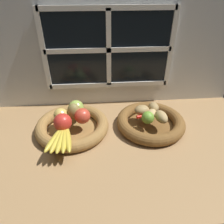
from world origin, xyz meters
The scene contains 16 objects.
ground_plane centered at (0.00, 0.00, -1.50)cm, with size 140.00×90.00×3.00cm, color #9E774C.
back_wall centered at (0.00, 29.77, 27.88)cm, with size 140.00×4.60×55.00cm.
fruit_bowl_left centered at (-19.12, 3.63, 2.57)cm, with size 34.31×34.31×5.49cm.
fruit_bowl_right centered at (18.42, 3.63, 2.57)cm, with size 32.91×32.91×5.49cm.
apple_green_back centered at (-17.13, 9.29, 9.17)cm, with size 7.36×7.36×7.36cm, color #99B74C.
apple_golden_left centered at (-23.75, 4.11, 8.77)cm, with size 6.56×6.56×6.56cm, color #DBB756.
apple_red_front centered at (-22.10, -2.50, 9.42)cm, with size 7.87×7.87×7.87cm, color red.
apple_red_right centered at (-13.90, 2.15, 9.08)cm, with size 7.19×7.19×7.19cm, color #CC422D.
pear_brown centered at (-17.78, 5.11, 9.67)cm, with size 5.87×6.18×8.36cm, color olive.
banana_bunch_front centered at (-22.02, -9.36, 6.88)cm, with size 12.00×19.40×2.79cm.
potato_large centered at (18.42, 3.63, 7.49)cm, with size 6.47×4.56×4.00cm, color tan.
potato_back centered at (20.64, 8.53, 7.81)cm, with size 6.46×4.87×4.64cm, color #A38451.
potato_oblong centered at (14.41, 6.75, 7.79)cm, with size 7.31×5.71×4.60cm, color #A38451.
potato_small centered at (21.98, 0.07, 8.01)cm, with size 8.34×5.02×5.05cm, color tan.
lime_near centered at (15.54, -0.68, 8.40)cm, with size 5.82×5.82×5.82cm, color #6B9E33.
chili_pepper centered at (17.92, 4.53, 6.33)cm, with size 1.67×1.67×13.56cm, color red.
Camera 1 is at (-6.92, -74.26, 60.96)cm, focal length 32.59 mm.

